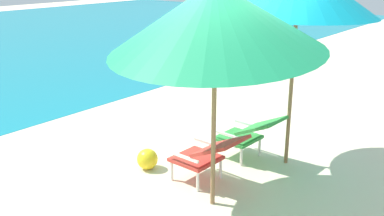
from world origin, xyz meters
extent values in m
plane|color=beige|center=(0.00, 4.00, 0.00)|extent=(40.00, 40.00, 0.00)
cube|color=red|center=(-0.40, -0.16, 0.28)|extent=(0.54, 0.52, 0.04)
cube|color=red|center=(-0.41, -0.52, 0.55)|extent=(0.54, 0.53, 0.27)
cylinder|color=white|center=(-0.61, 0.06, 0.13)|extent=(0.04, 0.04, 0.26)
cylinder|color=white|center=(-0.18, 0.05, 0.13)|extent=(0.04, 0.04, 0.26)
cylinder|color=white|center=(-0.63, -0.36, 0.13)|extent=(0.04, 0.04, 0.26)
cylinder|color=white|center=(-0.19, -0.37, 0.13)|extent=(0.04, 0.04, 0.26)
cube|color=white|center=(-0.66, -0.15, 0.40)|extent=(0.05, 0.50, 0.03)
cube|color=white|center=(-0.14, -0.16, 0.40)|extent=(0.05, 0.50, 0.03)
cube|color=#338E3D|center=(0.50, -0.18, 0.28)|extent=(0.54, 0.52, 0.04)
cube|color=#338E3D|center=(0.49, -0.55, 0.55)|extent=(0.54, 0.53, 0.27)
cylinder|color=white|center=(0.29, 0.04, 0.13)|extent=(0.04, 0.04, 0.26)
cylinder|color=white|center=(0.73, 0.02, 0.13)|extent=(0.04, 0.04, 0.26)
cylinder|color=white|center=(0.27, -0.38, 0.13)|extent=(0.04, 0.04, 0.26)
cylinder|color=white|center=(0.71, -0.40, 0.13)|extent=(0.04, 0.04, 0.26)
cube|color=white|center=(0.24, -0.17, 0.40)|extent=(0.05, 0.50, 0.03)
cube|color=white|center=(0.76, -0.19, 0.40)|extent=(0.05, 0.50, 0.03)
cylinder|color=olive|center=(-0.74, -0.66, 0.88)|extent=(0.05, 0.05, 1.76)
cone|color=#1E9E60|center=(-0.74, -0.66, 2.06)|extent=(2.50, 2.46, 0.87)
cylinder|color=olive|center=(0.74, -0.80, 0.99)|extent=(0.05, 0.05, 1.98)
sphere|color=yellow|center=(-0.57, 0.52, 0.14)|extent=(0.27, 0.27, 0.27)
camera|label=1|loc=(-4.25, -3.21, 2.55)|focal=41.01mm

